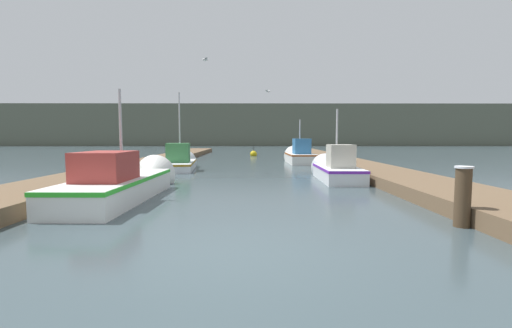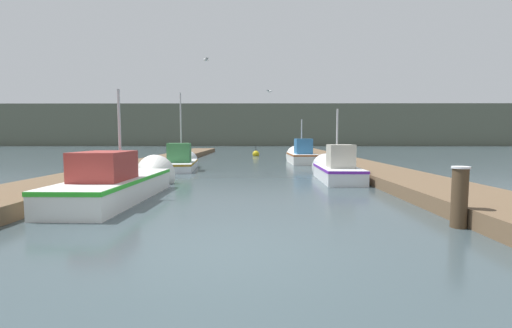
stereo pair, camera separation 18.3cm
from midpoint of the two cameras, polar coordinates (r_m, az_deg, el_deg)
name	(u,v)px [view 1 (the left image)]	position (r m, az deg, el deg)	size (l,w,h in m)	color
ground_plane	(232,254)	(5.52, -5.03, -14.73)	(200.00, 200.00, 0.00)	#38474C
dock_left	(152,163)	(22.19, -17.10, 0.22)	(2.52, 40.00, 0.39)	brown
dock_right	(344,163)	(21.96, 14.22, 0.23)	(2.52, 40.00, 0.39)	brown
distant_shore_ridge	(252,126)	(72.25, -0.70, 6.34)	(120.00, 16.00, 7.94)	#565B4C
fishing_boat_0	(125,182)	(11.10, -21.37, -2.76)	(1.78, 6.20, 3.65)	silver
fishing_boat_1	(335,169)	(15.07, 12.66, -0.83)	(1.57, 4.68, 3.37)	silver
fishing_boat_2	(181,162)	(19.75, -12.69, 0.38)	(2.01, 5.29, 4.70)	silver
fishing_boat_3	(299,155)	(23.98, 6.97, 1.43)	(1.81, 4.75, 3.43)	silver
mooring_piling_0	(463,196)	(8.01, 30.65, -4.67)	(0.35, 0.35, 1.23)	#473523
mooring_piling_1	(169,155)	(21.70, -14.48, 1.52)	(0.35, 0.35, 1.40)	#473523
channel_buoy	(254,154)	(31.86, -0.58, 1.67)	(0.64, 0.64, 1.14)	gold
seagull_lead	(205,60)	(18.02, -8.78, 16.81)	(0.32, 0.55, 0.12)	white
seagull_1	(268,91)	(20.23, 1.79, 12.03)	(0.38, 0.53, 0.12)	white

